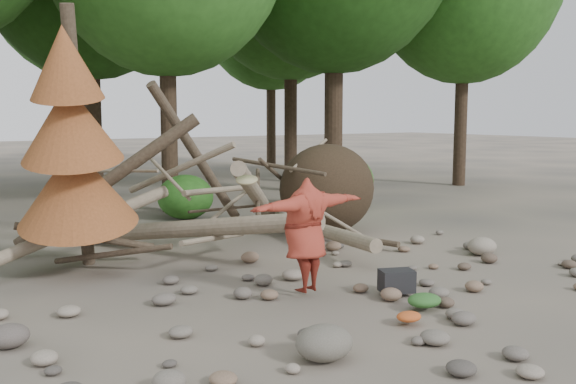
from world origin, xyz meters
TOP-DOWN VIEW (x-y plane):
  - ground at (0.00, 0.00)m, footprint 120.00×120.00m
  - deadfall_pile at (2.02, 4.24)m, footprint 8.55×5.24m
  - dead_conifer at (-3.12, 3.37)m, footprint 2.06×2.16m
  - bush_mid at (0.80, 7.80)m, footprint 1.40×1.40m
  - bush_right at (5.00, 7.00)m, footprint 2.00×2.00m
  - frisbee_thrower at (-0.65, 0.52)m, footprint 2.14×0.75m
  - backpack at (0.47, -0.20)m, footprint 0.57×0.48m
  - cloth_green at (0.29, -0.93)m, footprint 0.49×0.40m
  - cloth_orange at (-0.31, -1.26)m, footprint 0.34×0.28m
  - boulder_front_left at (-1.88, -1.59)m, footprint 0.64×0.58m
  - boulder_mid_right at (3.68, 0.92)m, footprint 0.56×0.51m
  - boulder_mid_left at (-4.63, 0.68)m, footprint 0.46×0.41m

SIDE VIEW (x-z plane):
  - ground at x=0.00m, z-range 0.00..0.00m
  - cloth_orange at x=-0.31m, z-range 0.00..0.12m
  - cloth_green at x=0.29m, z-range 0.00..0.18m
  - boulder_mid_left at x=-4.63m, z-range 0.00..0.27m
  - backpack at x=0.47m, z-range 0.00..0.32m
  - boulder_mid_right at x=3.68m, z-range 0.00..0.34m
  - boulder_front_left at x=-1.88m, z-range 0.00..0.38m
  - bush_mid at x=0.80m, z-range 0.00..1.12m
  - bush_right at x=5.00m, z-range 0.00..1.60m
  - frisbee_thrower at x=-0.65m, z-range 0.04..1.78m
  - deadfall_pile at x=2.02m, z-range -0.70..2.60m
  - dead_conifer at x=-3.12m, z-range -0.06..4.29m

